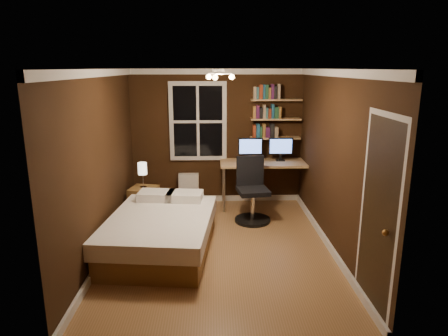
{
  "coord_description": "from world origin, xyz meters",
  "views": [
    {
      "loc": [
        -0.08,
        -5.31,
        2.52
      ],
      "look_at": [
        0.09,
        0.45,
        1.06
      ],
      "focal_mm": 32.0,
      "sensor_mm": 36.0,
      "label": 1
    }
  ],
  "objects_px": {
    "bed": "(161,232)",
    "nightstand": "(144,203)",
    "office_chair": "(252,196)",
    "desk": "(269,165)",
    "monitor_left": "(250,149)",
    "bedside_lamp": "(143,175)",
    "monitor_right": "(281,149)",
    "desk_lamp": "(311,151)",
    "radiator": "(189,188)"
  },
  "relations": [
    {
      "from": "desk",
      "to": "monitor_left",
      "type": "bearing_deg",
      "value": 165.36
    },
    {
      "from": "bed",
      "to": "monitor_right",
      "type": "distance_m",
      "value": 2.87
    },
    {
      "from": "monitor_right",
      "to": "desk_lamp",
      "type": "height_order",
      "value": "desk_lamp"
    },
    {
      "from": "radiator",
      "to": "desk",
      "type": "xyz_separation_m",
      "value": [
        1.49,
        -0.25,
        0.51
      ]
    },
    {
      "from": "desk",
      "to": "monitor_left",
      "type": "relative_size",
      "value": 3.98
    },
    {
      "from": "desk",
      "to": "monitor_right",
      "type": "distance_m",
      "value": 0.36
    },
    {
      "from": "monitor_right",
      "to": "office_chair",
      "type": "distance_m",
      "value": 1.19
    },
    {
      "from": "bed",
      "to": "desk_lamp",
      "type": "distance_m",
      "value": 3.12
    },
    {
      "from": "nightstand",
      "to": "monitor_right",
      "type": "relative_size",
      "value": 1.19
    },
    {
      "from": "bed",
      "to": "nightstand",
      "type": "xyz_separation_m",
      "value": [
        -0.45,
        1.31,
        -0.01
      ]
    },
    {
      "from": "bed",
      "to": "radiator",
      "type": "relative_size",
      "value": 3.61
    },
    {
      "from": "radiator",
      "to": "office_chair",
      "type": "bearing_deg",
      "value": -40.82
    },
    {
      "from": "bed",
      "to": "monitor_left",
      "type": "height_order",
      "value": "monitor_left"
    },
    {
      "from": "bed",
      "to": "bedside_lamp",
      "type": "relative_size",
      "value": 4.72
    },
    {
      "from": "monitor_left",
      "to": "office_chair",
      "type": "distance_m",
      "value": 1.03
    },
    {
      "from": "desk",
      "to": "monitor_left",
      "type": "height_order",
      "value": "monitor_left"
    },
    {
      "from": "nightstand",
      "to": "office_chair",
      "type": "relative_size",
      "value": 0.49
    },
    {
      "from": "bedside_lamp",
      "to": "monitor_left",
      "type": "bearing_deg",
      "value": 18.15
    },
    {
      "from": "monitor_left",
      "to": "nightstand",
      "type": "bearing_deg",
      "value": -161.85
    },
    {
      "from": "nightstand",
      "to": "bedside_lamp",
      "type": "distance_m",
      "value": 0.49
    },
    {
      "from": "nightstand",
      "to": "desk",
      "type": "height_order",
      "value": "desk"
    },
    {
      "from": "bedside_lamp",
      "to": "desk_lamp",
      "type": "distance_m",
      "value": 2.99
    },
    {
      "from": "bed",
      "to": "radiator",
      "type": "distance_m",
      "value": 2.11
    },
    {
      "from": "bedside_lamp",
      "to": "office_chair",
      "type": "xyz_separation_m",
      "value": [
        1.84,
        -0.19,
        -0.33
      ]
    },
    {
      "from": "office_chair",
      "to": "bed",
      "type": "bearing_deg",
      "value": -149.71
    },
    {
      "from": "desk",
      "to": "monitor_right",
      "type": "xyz_separation_m",
      "value": [
        0.22,
        0.09,
        0.27
      ]
    },
    {
      "from": "nightstand",
      "to": "office_chair",
      "type": "height_order",
      "value": "office_chair"
    },
    {
      "from": "monitor_left",
      "to": "bed",
      "type": "bearing_deg",
      "value": -126.43
    },
    {
      "from": "nightstand",
      "to": "radiator",
      "type": "distance_m",
      "value": 1.06
    },
    {
      "from": "bedside_lamp",
      "to": "office_chair",
      "type": "height_order",
      "value": "office_chair"
    },
    {
      "from": "radiator",
      "to": "bedside_lamp",
      "type": "bearing_deg",
      "value": -133.02
    },
    {
      "from": "bed",
      "to": "nightstand",
      "type": "distance_m",
      "value": 1.39
    },
    {
      "from": "monitor_right",
      "to": "office_chair",
      "type": "height_order",
      "value": "monitor_right"
    },
    {
      "from": "nightstand",
      "to": "desk_lamp",
      "type": "distance_m",
      "value": 3.08
    },
    {
      "from": "monitor_left",
      "to": "desk_lamp",
      "type": "bearing_deg",
      "value": -12.43
    },
    {
      "from": "bed",
      "to": "bedside_lamp",
      "type": "bearing_deg",
      "value": 114.99
    },
    {
      "from": "nightstand",
      "to": "radiator",
      "type": "bearing_deg",
      "value": 60.07
    },
    {
      "from": "bedside_lamp",
      "to": "desk_lamp",
      "type": "height_order",
      "value": "desk_lamp"
    },
    {
      "from": "bed",
      "to": "monitor_right",
      "type": "bearing_deg",
      "value": 50.24
    },
    {
      "from": "bed",
      "to": "office_chair",
      "type": "xyz_separation_m",
      "value": [
        1.39,
        1.12,
        0.14
      ]
    },
    {
      "from": "desk",
      "to": "desk_lamp",
      "type": "relative_size",
      "value": 4.07
    },
    {
      "from": "bed",
      "to": "desk_lamp",
      "type": "relative_size",
      "value": 4.66
    },
    {
      "from": "nightstand",
      "to": "office_chair",
      "type": "distance_m",
      "value": 1.86
    },
    {
      "from": "bed",
      "to": "bedside_lamp",
      "type": "distance_m",
      "value": 1.47
    },
    {
      "from": "monitor_right",
      "to": "desk_lamp",
      "type": "relative_size",
      "value": 1.02
    },
    {
      "from": "bed",
      "to": "nightstand",
      "type": "bearing_deg",
      "value": 114.99
    },
    {
      "from": "bed",
      "to": "bedside_lamp",
      "type": "xyz_separation_m",
      "value": [
        -0.45,
        1.31,
        0.47
      ]
    },
    {
      "from": "nightstand",
      "to": "bedside_lamp",
      "type": "height_order",
      "value": "bedside_lamp"
    },
    {
      "from": "bedside_lamp",
      "to": "office_chair",
      "type": "distance_m",
      "value": 1.88
    },
    {
      "from": "monitor_left",
      "to": "bedside_lamp",
      "type": "bearing_deg",
      "value": -161.85
    }
  ]
}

